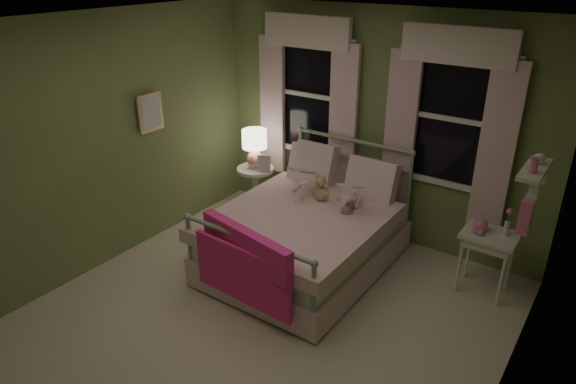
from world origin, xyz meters
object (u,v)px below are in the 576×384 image
Objects in this scene: child_right at (352,182)px; bed at (306,235)px; nightstand_left at (256,185)px; table_lamp at (255,145)px; teddy_bear at (321,190)px; child_left at (307,164)px; nightstand_right at (489,243)px.

bed is at bearing 40.96° from child_right.
nightstand_left is at bearing 151.42° from bed.
teddy_bear is at bearing -17.14° from table_lamp.
nightstand_left is at bearing 0.00° from table_lamp.
child_left is 0.57m from child_right.
child_left is 1.27× the size of nightstand_right.
child_right is 1.46m from nightstand_right.
teddy_bear is 1.28m from nightstand_left.
bed is 6.84× the size of teddy_bear.
child_right is at bearing -7.97° from table_lamp.
bed is at bearing 107.47° from child_left.
nightstand_right is at bearing -0.48° from nightstand_left.
child_left is 1.72× the size of table_lamp.
child_left reaches higher than nightstand_right.
bed is 1.33m from nightstand_left.
teddy_bear is (0.28, -0.16, -0.18)m from child_left.
table_lamp is 0.74× the size of nightstand_right.
bed reaches higher than teddy_bear.
bed is 0.50m from teddy_bear.
teddy_bear is 1.24m from table_lamp.
bed reaches higher than nightstand_right.
bed is 1.45m from table_lamp.
nightstand_left is (-1.45, 0.20, -0.47)m from child_right.
nightstand_left is (-1.17, 0.36, -0.37)m from teddy_bear.
child_left reaches higher than teddy_bear.
child_right is 1.54m from nightstand_left.
child_left is at bearing 122.39° from bed.
teddy_bear is 1.74m from nightstand_right.
nightstand_right is at bearing 11.34° from teddy_bear.
child_right is (0.56, 0.00, -0.08)m from child_left.
table_lamp reaches higher than nightstand_right.
nightstand_left is 1.02× the size of nightstand_right.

